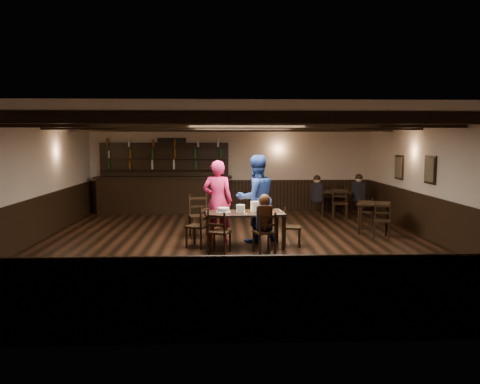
{
  "coord_description": "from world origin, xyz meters",
  "views": [
    {
      "loc": [
        -0.27,
        -10.02,
        2.26
      ],
      "look_at": [
        0.1,
        0.2,
        1.14
      ],
      "focal_mm": 35.0,
      "sensor_mm": 36.0,
      "label": 1
    }
  ],
  "objects_px": {
    "dining_table": "(245,216)",
    "chair_near_left": "(218,229)",
    "chair_near_right": "(266,229)",
    "cake": "(223,210)",
    "man_blue": "(256,199)",
    "woman_pink": "(218,201)",
    "bar_counter": "(164,190)"
  },
  "relations": [
    {
      "from": "dining_table",
      "to": "chair_near_left",
      "type": "height_order",
      "value": "chair_near_left"
    },
    {
      "from": "chair_near_right",
      "to": "cake",
      "type": "xyz_separation_m",
      "value": [
        -0.85,
        0.62,
        0.3
      ]
    },
    {
      "from": "dining_table",
      "to": "chair_near_left",
      "type": "distance_m",
      "value": 0.84
    },
    {
      "from": "dining_table",
      "to": "chair_near_left",
      "type": "relative_size",
      "value": 1.98
    },
    {
      "from": "man_blue",
      "to": "cake",
      "type": "distance_m",
      "value": 0.92
    },
    {
      "from": "woman_pink",
      "to": "cake",
      "type": "distance_m",
      "value": 0.59
    },
    {
      "from": "dining_table",
      "to": "chair_near_right",
      "type": "relative_size",
      "value": 2.03
    },
    {
      "from": "dining_table",
      "to": "chair_near_right",
      "type": "bearing_deg",
      "value": -56.26
    },
    {
      "from": "man_blue",
      "to": "cake",
      "type": "xyz_separation_m",
      "value": [
        -0.73,
        -0.52,
        -0.18
      ]
    },
    {
      "from": "dining_table",
      "to": "bar_counter",
      "type": "bearing_deg",
      "value": 115.15
    },
    {
      "from": "cake",
      "to": "chair_near_right",
      "type": "bearing_deg",
      "value": -35.92
    },
    {
      "from": "chair_near_right",
      "to": "chair_near_left",
      "type": "bearing_deg",
      "value": -179.7
    },
    {
      "from": "dining_table",
      "to": "chair_near_right",
      "type": "distance_m",
      "value": 0.73
    },
    {
      "from": "man_blue",
      "to": "chair_near_right",
      "type": "bearing_deg",
      "value": 74.25
    },
    {
      "from": "woman_pink",
      "to": "bar_counter",
      "type": "bearing_deg",
      "value": -62.03
    },
    {
      "from": "dining_table",
      "to": "woman_pink",
      "type": "xyz_separation_m",
      "value": [
        -0.58,
        0.59,
        0.24
      ]
    },
    {
      "from": "chair_near_right",
      "to": "bar_counter",
      "type": "relative_size",
      "value": 0.2
    },
    {
      "from": "dining_table",
      "to": "man_blue",
      "type": "distance_m",
      "value": 0.68
    },
    {
      "from": "woman_pink",
      "to": "chair_near_right",
      "type": "bearing_deg",
      "value": 136.0
    },
    {
      "from": "dining_table",
      "to": "woman_pink",
      "type": "relative_size",
      "value": 0.93
    },
    {
      "from": "chair_near_left",
      "to": "cake",
      "type": "relative_size",
      "value": 2.77
    },
    {
      "from": "man_blue",
      "to": "bar_counter",
      "type": "xyz_separation_m",
      "value": [
        -2.59,
        4.39,
        -0.25
      ]
    },
    {
      "from": "cake",
      "to": "bar_counter",
      "type": "xyz_separation_m",
      "value": [
        -1.86,
        4.92,
        -0.07
      ]
    },
    {
      "from": "chair_near_right",
      "to": "cake",
      "type": "relative_size",
      "value": 2.7
    },
    {
      "from": "cake",
      "to": "bar_counter",
      "type": "bearing_deg",
      "value": 110.77
    },
    {
      "from": "cake",
      "to": "bar_counter",
      "type": "relative_size",
      "value": 0.07
    },
    {
      "from": "woman_pink",
      "to": "man_blue",
      "type": "height_order",
      "value": "man_blue"
    },
    {
      "from": "chair_near_left",
      "to": "bar_counter",
      "type": "xyz_separation_m",
      "value": [
        -1.75,
        5.54,
        0.22
      ]
    },
    {
      "from": "cake",
      "to": "dining_table",
      "type": "bearing_deg",
      "value": -3.12
    },
    {
      "from": "dining_table",
      "to": "cake",
      "type": "bearing_deg",
      "value": 176.88
    },
    {
      "from": "woman_pink",
      "to": "bar_counter",
      "type": "distance_m",
      "value": 4.69
    },
    {
      "from": "man_blue",
      "to": "bar_counter",
      "type": "bearing_deg",
      "value": -81.24
    }
  ]
}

